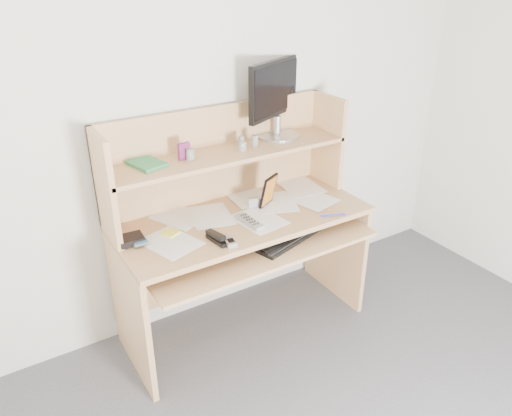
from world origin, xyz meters
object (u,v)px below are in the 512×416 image
game_case (269,191)px  monitor (276,96)px  desk (236,220)px  tv_remote (249,222)px  keyboard (288,237)px

game_case → monitor: size_ratio=0.39×
desk → tv_remote: bearing=-95.6°
tv_remote → keyboard: bearing=-34.6°
desk → game_case: 0.25m
tv_remote → desk: bearing=78.3°
keyboard → tv_remote: bearing=135.2°
tv_remote → monitor: (0.39, 0.34, 0.55)m
desk → keyboard: (0.16, -0.27, -0.03)m
keyboard → monitor: bearing=48.6°
tv_remote → game_case: 0.25m
tv_remote → monitor: size_ratio=0.41×
desk → game_case: desk is taller
game_case → desk: bearing=138.6°
keyboard → game_case: bearing=68.1°
keyboard → game_case: game_case is taller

